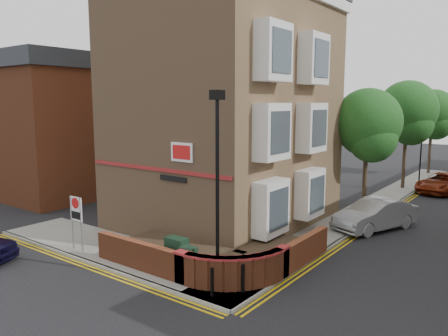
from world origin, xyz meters
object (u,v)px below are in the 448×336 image
utility_cabinet_large (177,254)px  zone_sign (76,213)px  silver_car_near (375,215)px  lamppost (217,188)px

utility_cabinet_large → zone_sign: bearing=-170.3°
utility_cabinet_large → silver_car_near: (3.90, 9.65, 0.02)m
zone_sign → silver_car_near: size_ratio=0.49×
zone_sign → utility_cabinet_large: bearing=9.7°
silver_car_near → lamppost: bearing=-79.4°
lamppost → silver_car_near: 10.29m
lamppost → zone_sign: bearing=-173.9°
silver_car_near → utility_cabinet_large: bearing=-89.8°
zone_sign → silver_car_near: (8.60, 10.45, -0.91)m
zone_sign → silver_car_near: bearing=50.5°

